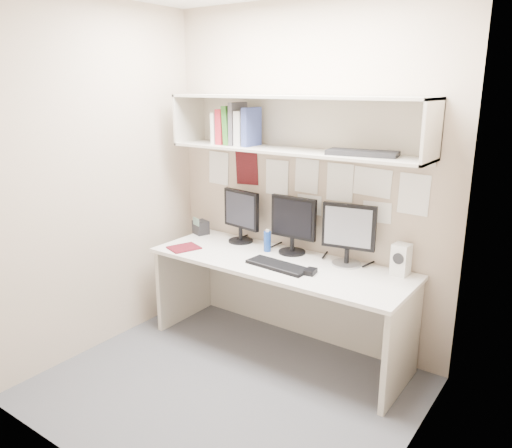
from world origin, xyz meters
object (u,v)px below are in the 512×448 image
Objects in this scene: monitor_center at (293,222)px; desk_phone at (201,227)px; desk at (278,306)px; monitor_right at (348,232)px; keyboard at (278,266)px; speaker at (401,259)px; maroon_notebook at (184,248)px; monitor_left at (241,214)px.

desk_phone is (-0.92, -0.03, -0.18)m from monitor_center.
monitor_right is at bearing 26.21° from desk.
keyboard is (0.07, -0.12, 0.38)m from desk.
monitor_right reaches higher than speaker.
keyboard is 1.06m from desk_phone.
desk_phone reaches higher than maroon_notebook.
desk_phone is (-1.39, -0.03, -0.19)m from monitor_right.
monitor_right is 2.04× the size of speaker.
monitor_center is 2.82× the size of desk_phone.
desk is at bearing -164.00° from monitor_right.
speaker is (0.83, 0.25, 0.47)m from desk.
speaker is (0.39, 0.03, -0.14)m from monitor_right.
monitor_left is 0.97× the size of monitor_center.
monitor_right is at bearing 39.15° from maroon_notebook.
monitor_right is 2.85× the size of desk_phone.
keyboard is at bearing -21.33° from monitor_left.
monitor_left reaches higher than speaker.
desk_phone is at bearing 133.16° from maroon_notebook.
desk_phone is (-1.01, 0.31, 0.05)m from keyboard.
monitor_center is at bearing 108.42° from keyboard.
desk is 12.68× the size of desk_phone.
desk is 4.44× the size of monitor_right.
monitor_right is (0.96, -0.00, 0.01)m from monitor_left.
maroon_notebook is (-1.61, -0.44, -0.10)m from speaker.
maroon_notebook is at bearing -47.14° from desk_phone.
monitor_center reaches higher than keyboard.
monitor_center reaches higher than monitor_left.
monitor_right is 1.31m from maroon_notebook.
keyboard is at bearing -60.82° from desk.
monitor_left is at bearing 169.79° from monitor_right.
monitor_left is 0.71m from keyboard.
monitor_center reaches higher than maroon_notebook.
desk_phone reaches higher than keyboard.
maroon_notebook is at bearing -151.43° from monitor_center.
monitor_center is at bearing 49.06° from maroon_notebook.
monitor_left is 1.88× the size of maroon_notebook.
desk_phone reaches higher than desk.
desk is 0.88m from maroon_notebook.
desk is 0.79m from monitor_right.
monitor_left is at bearing 157.03° from desk.
desk is 4.22× the size of keyboard.
monitor_center is 0.86m from speaker.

